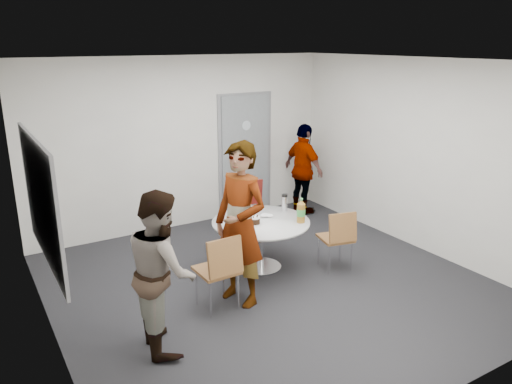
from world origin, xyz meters
TOP-DOWN VIEW (x-y plane):
  - floor at (0.00, 0.00)m, footprint 5.00×5.00m
  - ceiling at (0.00, 0.00)m, footprint 5.00×5.00m
  - wall_back at (0.00, 2.50)m, footprint 5.00×0.00m
  - wall_left at (-2.50, 0.00)m, footprint 0.00×5.00m
  - wall_right at (2.50, 0.00)m, footprint 0.00×5.00m
  - wall_front at (0.00, -2.50)m, footprint 5.00×0.00m
  - door at (1.10, 2.48)m, footprint 1.02×0.17m
  - whiteboard at (-2.46, 0.20)m, footprint 0.04×1.90m
  - table at (0.19, 0.45)m, footprint 1.27×1.27m
  - chair_near_left at (-0.80, -0.25)m, footprint 0.44×0.48m
  - chair_near_right at (0.98, -0.13)m, footprint 0.48×0.51m
  - chair_far at (0.62, 1.47)m, footprint 0.51×0.54m
  - person_main at (-0.49, -0.16)m, footprint 0.65×0.80m
  - person_left at (-1.57, -0.52)m, footprint 0.71×0.86m
  - person_right at (1.95, 1.95)m, footprint 0.44×0.94m

SIDE VIEW (x-z plane):
  - floor at x=0.00m, z-range 0.00..0.00m
  - chair_near_right at x=0.98m, z-range 0.09..0.92m
  - chair_far at x=0.62m, z-range 0.10..0.98m
  - chair_near_left at x=-0.80m, z-range 0.10..1.00m
  - table at x=0.19m, z-range 0.09..1.08m
  - person_right at x=1.95m, z-range 0.00..1.57m
  - person_left at x=-1.57m, z-range 0.00..1.60m
  - person_main at x=-0.49m, z-range 0.00..1.89m
  - door at x=1.10m, z-range -0.03..2.09m
  - wall_back at x=0.00m, z-range -1.15..3.85m
  - wall_left at x=-2.50m, z-range -1.15..3.85m
  - wall_right at x=2.50m, z-range -1.15..3.85m
  - wall_front at x=0.00m, z-range -1.15..3.85m
  - whiteboard at x=-2.46m, z-range 0.82..2.08m
  - ceiling at x=0.00m, z-range 2.70..2.70m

